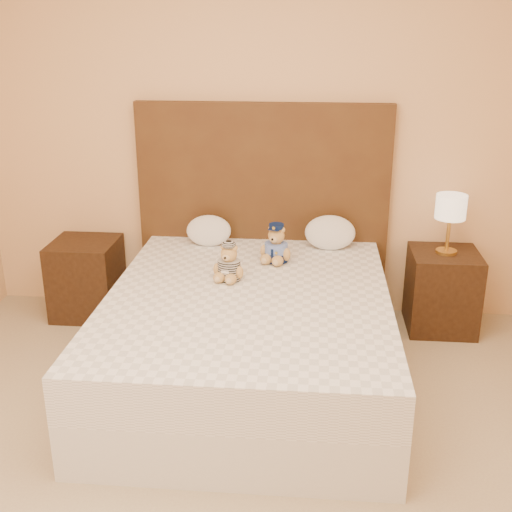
{
  "coord_description": "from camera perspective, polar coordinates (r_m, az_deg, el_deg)",
  "views": [
    {
      "loc": [
        0.35,
        -2.13,
        2.01
      ],
      "look_at": [
        0.02,
        1.45,
        0.69
      ],
      "focal_mm": 45.0,
      "sensor_mm": 36.0,
      "label": 1
    }
  ],
  "objects": [
    {
      "name": "lamp",
      "position": [
        4.39,
        16.92,
        3.94
      ],
      "size": [
        0.2,
        0.2,
        0.4
      ],
      "color": "gold",
      "rests_on": "nightstand_right"
    },
    {
      "name": "room_walls",
      "position": [
        2.62,
        -2.54,
        15.74
      ],
      "size": [
        4.04,
        4.52,
        2.72
      ],
      "color": "#EFBA82",
      "rests_on": "ground"
    },
    {
      "name": "pillow_right",
      "position": [
        4.37,
        6.61,
        2.22
      ],
      "size": [
        0.34,
        0.22,
        0.24
      ],
      "primitive_type": "ellipsoid",
      "color": "white",
      "rests_on": "bed"
    },
    {
      "name": "headboard",
      "position": [
        4.53,
        0.61,
        4.05
      ],
      "size": [
        1.75,
        0.08,
        1.5
      ],
      "primitive_type": "cube",
      "color": "#4F3317",
      "rests_on": "ground"
    },
    {
      "name": "pillow_left",
      "position": [
        4.43,
        -4.23,
        2.39
      ],
      "size": [
        0.31,
        0.2,
        0.22
      ],
      "primitive_type": "ellipsoid",
      "color": "white",
      "rests_on": "bed"
    },
    {
      "name": "bed",
      "position": [
        3.77,
        -0.67,
        -7.19
      ],
      "size": [
        1.6,
        2.0,
        0.55
      ],
      "color": "white",
      "rests_on": "ground"
    },
    {
      "name": "nightstand_right",
      "position": [
        4.57,
        16.2,
        -2.97
      ],
      "size": [
        0.45,
        0.45,
        0.55
      ],
      "primitive_type": "cube",
      "color": "#372111",
      "rests_on": "ground"
    },
    {
      "name": "teddy_police",
      "position": [
        4.09,
        1.81,
        1.15
      ],
      "size": [
        0.27,
        0.27,
        0.25
      ],
      "primitive_type": null,
      "rotation": [
        0.0,
        0.0,
        -0.34
      ],
      "color": "tan",
      "rests_on": "bed"
    },
    {
      "name": "nightstand_left",
      "position": [
        4.76,
        -14.82,
        -1.91
      ],
      "size": [
        0.45,
        0.45,
        0.55
      ],
      "primitive_type": "cube",
      "color": "#372111",
      "rests_on": "ground"
    },
    {
      "name": "teddy_prisoner",
      "position": [
        3.81,
        -2.42,
        -0.52
      ],
      "size": [
        0.24,
        0.24,
        0.22
      ],
      "primitive_type": null,
      "rotation": [
        0.0,
        0.0,
        -0.26
      ],
      "color": "tan",
      "rests_on": "bed"
    }
  ]
}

